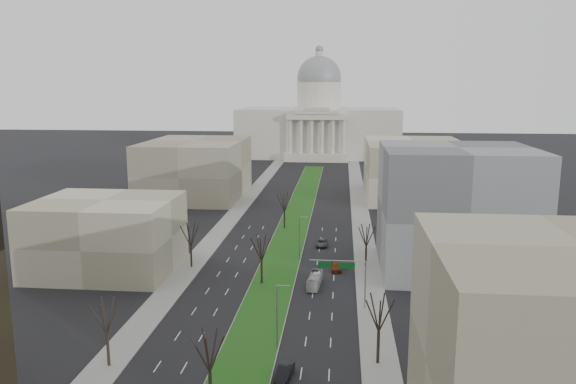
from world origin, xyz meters
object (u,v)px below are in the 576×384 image
Objects in this scene: car_black at (284,372)px; car_grey_far at (322,243)px; box_van at (315,280)px; car_red at (336,267)px.

car_grey_far is at bearing 95.24° from car_black.
box_van is at bearing -90.43° from car_grey_far.
car_black reaches higher than car_red.
car_grey_far reaches higher than car_red.
car_red is 0.60× the size of box_van.
car_black is at bearing -99.23° from car_red.
car_grey_far is (-3.48, 16.46, 0.03)m from car_red.
car_red is 10.09m from box_van.
box_van is (-3.74, -9.36, 0.42)m from car_red.
car_red is 0.91× the size of car_grey_far.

